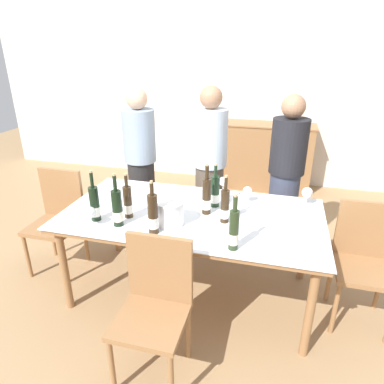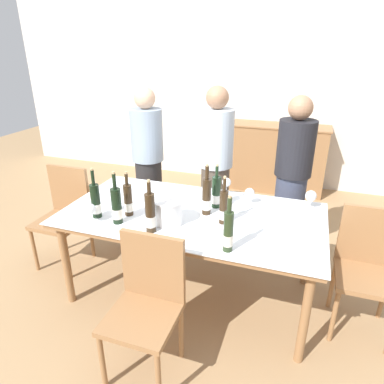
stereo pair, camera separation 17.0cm
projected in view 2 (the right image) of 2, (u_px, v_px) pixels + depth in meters
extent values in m
plane|color=#A37F56|center=(192.00, 291.00, 2.98)|extent=(12.00, 12.00, 0.00)
cube|color=silver|center=(257.00, 88.00, 4.91)|extent=(8.00, 0.10, 2.80)
cube|color=#996B42|center=(277.00, 159.00, 4.91)|extent=(1.32, 0.44, 0.93)
cube|color=#996B42|center=(280.00, 126.00, 4.72)|extent=(1.36, 0.46, 0.02)
cylinder|color=#996B42|center=(66.00, 264.00, 2.73)|extent=(0.06, 0.06, 0.72)
cylinder|color=#996B42|center=(305.00, 319.00, 2.19)|extent=(0.06, 0.06, 0.72)
cylinder|color=#996B42|center=(122.00, 217.00, 3.49)|extent=(0.06, 0.06, 0.72)
cylinder|color=#996B42|center=(308.00, 248.00, 2.95)|extent=(0.06, 0.06, 0.72)
cube|color=#996B42|center=(192.00, 216.00, 2.69)|extent=(1.99, 1.04, 0.04)
cube|color=white|center=(192.00, 213.00, 2.68)|extent=(2.02, 1.07, 0.01)
cylinder|color=white|center=(168.00, 212.00, 2.49)|extent=(0.21, 0.21, 0.19)
cylinder|color=white|center=(168.00, 201.00, 2.46)|extent=(0.22, 0.22, 0.01)
cylinder|color=#332314|center=(128.00, 200.00, 2.61)|extent=(0.07, 0.07, 0.25)
cylinder|color=silver|center=(129.00, 207.00, 2.63)|extent=(0.07, 0.07, 0.07)
cylinder|color=#332314|center=(126.00, 179.00, 2.54)|extent=(0.03, 0.03, 0.09)
cylinder|color=tan|center=(126.00, 173.00, 2.52)|extent=(0.02, 0.02, 0.02)
cylinder|color=#332314|center=(150.00, 213.00, 2.36)|extent=(0.07, 0.07, 0.29)
cylinder|color=white|center=(151.00, 221.00, 2.39)|extent=(0.07, 0.07, 0.08)
cylinder|color=#332314|center=(149.00, 188.00, 2.29)|extent=(0.03, 0.03, 0.09)
cylinder|color=tan|center=(149.00, 181.00, 2.27)|extent=(0.02, 0.02, 0.02)
cylinder|color=#332314|center=(207.00, 197.00, 2.62)|extent=(0.07, 0.07, 0.29)
cylinder|color=white|center=(206.00, 204.00, 2.64)|extent=(0.07, 0.07, 0.08)
cylinder|color=#332314|center=(207.00, 173.00, 2.54)|extent=(0.03, 0.03, 0.10)
cylinder|color=tan|center=(207.00, 165.00, 2.51)|extent=(0.02, 0.02, 0.02)
cylinder|color=black|center=(96.00, 201.00, 2.57)|extent=(0.07, 0.07, 0.26)
cylinder|color=white|center=(97.00, 208.00, 2.60)|extent=(0.07, 0.07, 0.07)
cylinder|color=black|center=(93.00, 178.00, 2.50)|extent=(0.02, 0.02, 0.11)
cylinder|color=tan|center=(92.00, 169.00, 2.47)|extent=(0.02, 0.02, 0.02)
cylinder|color=#28381E|center=(228.00, 232.00, 2.14)|extent=(0.06, 0.06, 0.27)
cylinder|color=silver|center=(228.00, 240.00, 2.17)|extent=(0.06, 0.06, 0.08)
cylinder|color=#28381E|center=(230.00, 205.00, 2.07)|extent=(0.03, 0.03, 0.10)
cylinder|color=tan|center=(230.00, 197.00, 2.05)|extent=(0.02, 0.02, 0.02)
cylinder|color=black|center=(216.00, 192.00, 2.74)|extent=(0.07, 0.07, 0.26)
cylinder|color=white|center=(216.00, 199.00, 2.76)|extent=(0.07, 0.07, 0.07)
cylinder|color=black|center=(217.00, 172.00, 2.67)|extent=(0.02, 0.02, 0.09)
cylinder|color=tan|center=(217.00, 165.00, 2.65)|extent=(0.02, 0.02, 0.02)
cylinder|color=black|center=(117.00, 206.00, 2.49)|extent=(0.07, 0.07, 0.27)
cylinder|color=silver|center=(117.00, 213.00, 2.51)|extent=(0.07, 0.07, 0.08)
cylinder|color=black|center=(114.00, 181.00, 2.41)|extent=(0.03, 0.03, 0.11)
cylinder|color=tan|center=(113.00, 173.00, 2.38)|extent=(0.02, 0.02, 0.02)
cylinder|color=#332314|center=(224.00, 207.00, 2.49)|extent=(0.06, 0.06, 0.25)
cylinder|color=white|center=(223.00, 214.00, 2.51)|extent=(0.07, 0.07, 0.07)
cylinder|color=#332314|center=(225.00, 185.00, 2.42)|extent=(0.02, 0.02, 0.10)
cylinder|color=tan|center=(225.00, 177.00, 2.39)|extent=(0.02, 0.02, 0.02)
cylinder|color=white|center=(226.00, 194.00, 3.02)|extent=(0.07, 0.07, 0.00)
cylinder|color=white|center=(226.00, 189.00, 3.00)|extent=(0.01, 0.01, 0.08)
sphere|color=white|center=(226.00, 182.00, 2.97)|extent=(0.08, 0.08, 0.08)
cylinder|color=white|center=(249.00, 204.00, 2.83)|extent=(0.07, 0.07, 0.00)
cylinder|color=white|center=(249.00, 200.00, 2.82)|extent=(0.01, 0.01, 0.07)
sphere|color=white|center=(250.00, 193.00, 2.79)|extent=(0.08, 0.08, 0.08)
cylinder|color=white|center=(309.00, 208.00, 2.76)|extent=(0.06, 0.06, 0.00)
cylinder|color=white|center=(310.00, 203.00, 2.75)|extent=(0.01, 0.01, 0.07)
sphere|color=white|center=(311.00, 196.00, 2.72)|extent=(0.09, 0.09, 0.09)
cylinder|color=white|center=(92.00, 222.00, 2.54)|extent=(0.07, 0.07, 0.00)
cylinder|color=white|center=(91.00, 217.00, 2.52)|extent=(0.01, 0.01, 0.08)
sphere|color=white|center=(90.00, 209.00, 2.49)|extent=(0.08, 0.08, 0.08)
cylinder|color=#996B42|center=(334.00, 316.00, 2.40)|extent=(0.03, 0.03, 0.44)
cylinder|color=#996B42|center=(332.00, 284.00, 2.72)|extent=(0.03, 0.03, 0.44)
cylinder|color=#996B42|center=(384.00, 294.00, 2.61)|extent=(0.03, 0.03, 0.44)
cube|color=#996B42|center=(366.00, 278.00, 2.41)|extent=(0.42, 0.42, 0.04)
cube|color=#996B42|center=(370.00, 235.00, 2.48)|extent=(0.42, 0.04, 0.45)
cylinder|color=#996B42|center=(102.00, 362.00, 2.06)|extent=(0.03, 0.03, 0.43)
cylinder|color=#996B42|center=(158.00, 380.00, 1.95)|extent=(0.03, 0.03, 0.43)
cylinder|color=#996B42|center=(132.00, 319.00, 2.38)|extent=(0.03, 0.03, 0.43)
cylinder|color=#996B42|center=(181.00, 332.00, 2.27)|extent=(0.03, 0.03, 0.43)
cube|color=#996B42|center=(142.00, 318.00, 2.08)|extent=(0.42, 0.42, 0.04)
cube|color=#996B42|center=(153.00, 266.00, 2.15)|extent=(0.42, 0.04, 0.46)
cylinder|color=#996B42|center=(34.00, 250.00, 3.18)|extent=(0.03, 0.03, 0.44)
cylinder|color=#996B42|center=(68.00, 257.00, 3.07)|extent=(0.03, 0.03, 0.44)
cylinder|color=#996B42|center=(61.00, 231.00, 3.50)|extent=(0.03, 0.03, 0.44)
cylinder|color=#996B42|center=(92.00, 237.00, 3.39)|extent=(0.03, 0.03, 0.44)
cube|color=#996B42|center=(60.00, 222.00, 3.19)|extent=(0.42, 0.42, 0.04)
cube|color=#996B42|center=(69.00, 190.00, 3.26)|extent=(0.42, 0.04, 0.46)
cylinder|color=#262628|center=(150.00, 197.00, 3.78)|extent=(0.28, 0.28, 0.86)
cylinder|color=#8C9EB2|center=(147.00, 135.00, 3.51)|extent=(0.33, 0.33, 0.53)
sphere|color=#DBAD89|center=(145.00, 98.00, 3.36)|extent=(0.21, 0.21, 0.21)
cylinder|color=#51473D|center=(214.00, 206.00, 3.53)|extent=(0.28, 0.28, 0.88)
cylinder|color=silver|center=(216.00, 138.00, 3.25)|extent=(0.33, 0.33, 0.55)
sphere|color=#A37556|center=(217.00, 97.00, 3.10)|extent=(0.21, 0.21, 0.21)
cylinder|color=#383F56|center=(287.00, 217.00, 3.32)|extent=(0.28, 0.28, 0.87)
cylinder|color=black|center=(296.00, 148.00, 3.05)|extent=(0.33, 0.33, 0.50)
sphere|color=#A37556|center=(301.00, 108.00, 2.91)|extent=(0.21, 0.21, 0.21)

